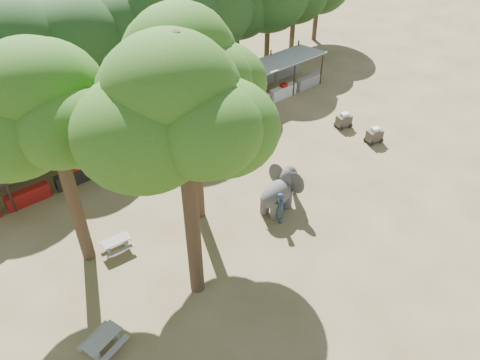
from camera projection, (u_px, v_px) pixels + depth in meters
ground at (319, 251)px, 23.35m from camera, size 100.00×100.00×0.00m
vendor_stalls at (167, 121)px, 31.04m from camera, size 28.00×2.99×2.80m
yard_tree_left at (42, 109)px, 18.10m from camera, size 7.10×6.90×11.02m
yard_tree_center at (176, 112)px, 15.94m from camera, size 7.10×6.90×12.04m
yard_tree_back at (185, 68)px, 20.28m from camera, size 7.10×6.90×11.36m
backdrop_trees at (120, 35)px, 31.51m from camera, size 46.46×5.95×8.33m
elephant at (281, 190)px, 25.32m from camera, size 3.13×2.33×2.33m
handler at (281, 207)px, 24.52m from camera, size 0.77×0.82×1.89m
picnic_table_near at (103, 341)px, 18.76m from camera, size 1.93×1.83×0.79m
picnic_table_far at (117, 244)px, 23.13m from camera, size 1.48×1.36×0.70m
cart_front at (374, 135)px, 30.84m from camera, size 1.27×0.98×1.10m
cart_back at (344, 120)px, 32.35m from camera, size 1.25×0.95×1.09m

